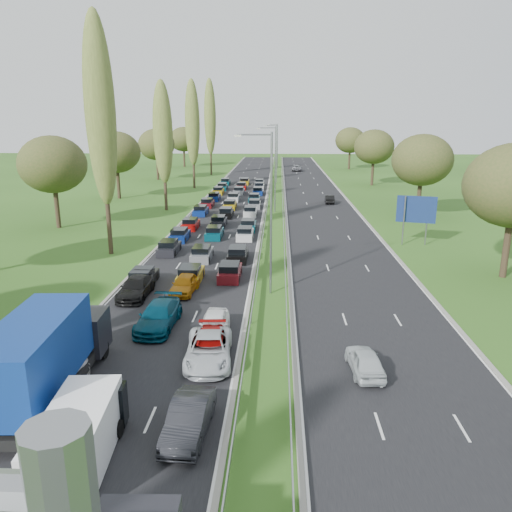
{
  "coord_description": "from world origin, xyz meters",
  "views": [
    {
      "loc": [
        5.05,
        6.95,
        12.73
      ],
      "look_at": [
        3.15,
        48.24,
        1.5
      ],
      "focal_mm": 35.0,
      "sensor_mm": 36.0,
      "label": 1
    }
  ],
  "objects_px": {
    "blue_lorry": "(46,355)",
    "white_van_rear": "(76,442)",
    "near_car_2": "(47,386)",
    "white_van_front": "(80,434)",
    "near_car_3": "(136,288)",
    "info_sign": "(22,329)",
    "direction_sign": "(416,212)"
  },
  "relations": [
    {
      "from": "blue_lorry",
      "to": "white_van_rear",
      "type": "bearing_deg",
      "value": -59.02
    },
    {
      "from": "near_car_2",
      "to": "white_van_front",
      "type": "bearing_deg",
      "value": -53.01
    },
    {
      "from": "near_car_2",
      "to": "near_car_3",
      "type": "height_order",
      "value": "near_car_2"
    },
    {
      "from": "white_van_rear",
      "to": "info_sign",
      "type": "relative_size",
      "value": 2.3
    },
    {
      "from": "white_van_rear",
      "to": "info_sign",
      "type": "xyz_separation_m",
      "value": [
        -6.9,
        9.51,
        0.37
      ]
    },
    {
      "from": "near_car_3",
      "to": "direction_sign",
      "type": "distance_m",
      "value": 30.52
    },
    {
      "from": "white_van_front",
      "to": "info_sign",
      "type": "xyz_separation_m",
      "value": [
        -6.96,
        9.23,
        0.2
      ]
    },
    {
      "from": "near_car_2",
      "to": "blue_lorry",
      "type": "bearing_deg",
      "value": 100.77
    },
    {
      "from": "blue_lorry",
      "to": "direction_sign",
      "type": "relative_size",
      "value": 1.92
    },
    {
      "from": "near_car_3",
      "to": "blue_lorry",
      "type": "relative_size",
      "value": 0.49
    },
    {
      "from": "near_car_3",
      "to": "direction_sign",
      "type": "height_order",
      "value": "direction_sign"
    },
    {
      "from": "white_van_front",
      "to": "direction_sign",
      "type": "distance_m",
      "value": 42.05
    },
    {
      "from": "near_car_2",
      "to": "white_van_front",
      "type": "xyz_separation_m",
      "value": [
        3.22,
        -4.14,
        0.41
      ]
    },
    {
      "from": "blue_lorry",
      "to": "white_van_front",
      "type": "xyz_separation_m",
      "value": [
        3.29,
        -4.43,
        -1.0
      ]
    },
    {
      "from": "near_car_2",
      "to": "white_van_rear",
      "type": "distance_m",
      "value": 5.45
    },
    {
      "from": "near_car_2",
      "to": "blue_lorry",
      "type": "xyz_separation_m",
      "value": [
        -0.06,
        0.29,
        1.42
      ]
    },
    {
      "from": "white_van_front",
      "to": "info_sign",
      "type": "bearing_deg",
      "value": 122.42
    },
    {
      "from": "info_sign",
      "to": "direction_sign",
      "type": "height_order",
      "value": "direction_sign"
    },
    {
      "from": "white_van_rear",
      "to": "direction_sign",
      "type": "distance_m",
      "value": 42.34
    },
    {
      "from": "near_car_2",
      "to": "near_car_3",
      "type": "relative_size",
      "value": 1.07
    },
    {
      "from": "info_sign",
      "to": "direction_sign",
      "type": "distance_m",
      "value": 39.29
    },
    {
      "from": "near_car_2",
      "to": "white_van_rear",
      "type": "xyz_separation_m",
      "value": [
        3.17,
        -4.43,
        0.24
      ]
    },
    {
      "from": "white_van_rear",
      "to": "info_sign",
      "type": "distance_m",
      "value": 11.76
    },
    {
      "from": "near_car_2",
      "to": "blue_lorry",
      "type": "distance_m",
      "value": 1.45
    },
    {
      "from": "near_car_2",
      "to": "info_sign",
      "type": "relative_size",
      "value": 2.53
    },
    {
      "from": "blue_lorry",
      "to": "white_van_front",
      "type": "height_order",
      "value": "blue_lorry"
    },
    {
      "from": "blue_lorry",
      "to": "info_sign",
      "type": "bearing_deg",
      "value": 124.1
    },
    {
      "from": "blue_lorry",
      "to": "near_car_3",
      "type": "bearing_deg",
      "value": 85.75
    },
    {
      "from": "blue_lorry",
      "to": "info_sign",
      "type": "height_order",
      "value": "blue_lorry"
    },
    {
      "from": "near_car_3",
      "to": "blue_lorry",
      "type": "height_order",
      "value": "blue_lorry"
    },
    {
      "from": "near_car_2",
      "to": "info_sign",
      "type": "distance_m",
      "value": 6.34
    },
    {
      "from": "info_sign",
      "to": "direction_sign",
      "type": "xyz_separation_m",
      "value": [
        28.8,
        26.63,
        2.2
      ]
    }
  ]
}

